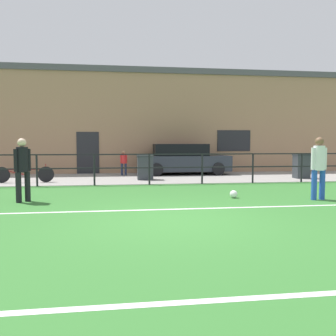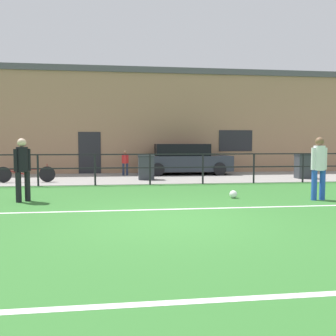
{
  "view_description": "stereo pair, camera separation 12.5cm",
  "coord_description": "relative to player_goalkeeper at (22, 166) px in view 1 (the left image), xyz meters",
  "views": [
    {
      "loc": [
        -1.05,
        -6.81,
        1.53
      ],
      "look_at": [
        0.41,
        3.89,
        0.76
      ],
      "focal_mm": 37.23,
      "sensor_mm": 36.0,
      "label": 1
    },
    {
      "loc": [
        -0.92,
        -6.83,
        1.53
      ],
      "look_at": [
        0.41,
        3.89,
        0.76
      ],
      "focal_mm": 37.23,
      "sensor_mm": 36.0,
      "label": 2
    }
  ],
  "objects": [
    {
      "name": "player_goalkeeper",
      "position": [
        0.0,
        0.0,
        0.0
      ],
      "size": [
        0.36,
        0.34,
        1.66
      ],
      "rotation": [
        0.0,
        0.0,
        0.75
      ],
      "color": "black",
      "rests_on": "ground"
    },
    {
      "name": "field_line_touchline",
      "position": [
        3.58,
        -1.54,
        -0.94
      ],
      "size": [
        36.0,
        0.11,
        0.0
      ],
      "primitive_type": "cube",
      "color": "white",
      "rests_on": "ground"
    },
    {
      "name": "trash_bin_0",
      "position": [
        10.32,
        4.71,
        -0.39
      ],
      "size": [
        0.63,
        0.53,
        1.06
      ],
      "color": "#33383D",
      "rests_on": "pavement_strip"
    },
    {
      "name": "bicycle_parked_0",
      "position": [
        -1.18,
        4.56,
        -0.6
      ],
      "size": [
        2.25,
        0.04,
        0.72
      ],
      "color": "black",
      "rests_on": "pavement_strip"
    },
    {
      "name": "player_striker",
      "position": [
        7.84,
        -0.7,
        0.02
      ],
      "size": [
        0.46,
        0.3,
        1.7
      ],
      "rotation": [
        0.0,
        0.0,
        3.24
      ],
      "color": "blue",
      "rests_on": "ground"
    },
    {
      "name": "trash_bin_1",
      "position": [
        3.54,
        5.05,
        -0.41
      ],
      "size": [
        0.68,
        0.58,
        1.02
      ],
      "color": "#33383D",
      "rests_on": "pavement_strip"
    },
    {
      "name": "ground",
      "position": [
        3.58,
        -2.64,
        -0.96
      ],
      "size": [
        60.0,
        44.0,
        0.04
      ],
      "primitive_type": "cube",
      "color": "#33702D"
    },
    {
      "name": "pavement_strip",
      "position": [
        3.58,
        5.86,
        -0.93
      ],
      "size": [
        48.0,
        5.0,
        0.02
      ],
      "primitive_type": "cube",
      "color": "gray",
      "rests_on": "ground"
    },
    {
      "name": "soccer_ball_match",
      "position": [
        5.67,
        -0.1,
        -0.84
      ],
      "size": [
        0.22,
        0.22,
        0.22
      ],
      "primitive_type": "sphere",
      "color": "white",
      "rests_on": "ground"
    },
    {
      "name": "spectator_child",
      "position": [
        2.67,
        7.1,
        -0.25
      ],
      "size": [
        0.33,
        0.21,
        1.19
      ],
      "rotation": [
        0.0,
        0.0,
        3.17
      ],
      "color": "#232D4C",
      "rests_on": "pavement_strip"
    },
    {
      "name": "parked_car_red",
      "position": [
        5.59,
        7.33,
        -0.22
      ],
      "size": [
        4.32,
        1.77,
        1.48
      ],
      "color": "#282D38",
      "rests_on": "pavement_strip"
    },
    {
      "name": "field_line_hash",
      "position": [
        3.58,
        -6.25,
        -0.94
      ],
      "size": [
        36.0,
        0.11,
        0.0
      ],
      "primitive_type": "cube",
      "color": "white",
      "rests_on": "ground"
    },
    {
      "name": "perimeter_fence",
      "position": [
        3.58,
        3.36,
        -0.2
      ],
      "size": [
        36.07,
        0.07,
        1.15
      ],
      "color": "black",
      "rests_on": "ground"
    },
    {
      "name": "clubhouse_facade",
      "position": [
        3.58,
        9.56,
        1.76
      ],
      "size": [
        28.0,
        2.56,
        5.39
      ],
      "color": "#A37A5B",
      "rests_on": "ground"
    }
  ]
}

